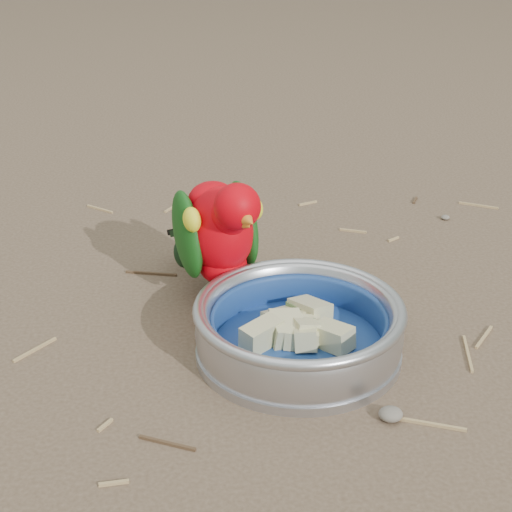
{
  "coord_description": "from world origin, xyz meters",
  "views": [
    {
      "loc": [
        -0.07,
        -0.7,
        0.46
      ],
      "look_at": [
        0.0,
        0.08,
        0.08
      ],
      "focal_mm": 55.0,
      "sensor_mm": 36.0,
      "label": 1
    }
  ],
  "objects": [
    {
      "name": "lory_parrot",
      "position": [
        -0.04,
        0.12,
        0.08
      ],
      "size": [
        0.16,
        0.22,
        0.16
      ],
      "primitive_type": null,
      "rotation": [
        0.0,
        0.0,
        -2.78
      ],
      "color": "#C9000A",
      "rests_on": "ground"
    },
    {
      "name": "ground_debris",
      "position": [
        0.04,
        0.08,
        0.0
      ],
      "size": [
        0.9,
        0.8,
        0.01
      ],
      "primitive_type": null,
      "color": "tan",
      "rests_on": "ground"
    },
    {
      "name": "food_bowl",
      "position": [
        0.04,
        0.0,
        0.01
      ],
      "size": [
        0.22,
        0.22,
        0.02
      ],
      "primitive_type": "cylinder",
      "color": "#B2B2BA",
      "rests_on": "ground"
    },
    {
      "name": "ground",
      "position": [
        0.0,
        0.0,
        0.0
      ],
      "size": [
        60.0,
        60.0,
        0.0
      ],
      "primitive_type": "plane",
      "color": "brown"
    },
    {
      "name": "fruit_wedges",
      "position": [
        0.04,
        0.0,
        0.03
      ],
      "size": [
        0.13,
        0.13,
        0.03
      ],
      "primitive_type": null,
      "color": "#C3BE8A",
      "rests_on": "food_bowl"
    },
    {
      "name": "bowl_wall",
      "position": [
        0.04,
        0.0,
        0.04
      ],
      "size": [
        0.22,
        0.22,
        0.04
      ],
      "primitive_type": null,
      "color": "#B2B2BA",
      "rests_on": "food_bowl"
    }
  ]
}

